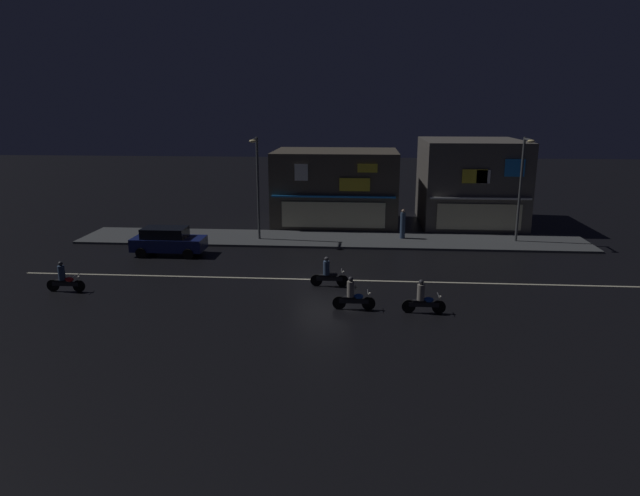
{
  "coord_description": "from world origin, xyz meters",
  "views": [
    {
      "loc": [
        2.01,
        -27.61,
        8.78
      ],
      "look_at": [
        -0.26,
        2.25,
        1.12
      ],
      "focal_mm": 31.45,
      "sensor_mm": 36.0,
      "label": 1
    }
  ],
  "objects_px": {
    "motorcycle_following": "(328,274)",
    "motorcycle_trailing_far": "(353,296)",
    "motorcycle_opposite_lane": "(423,299)",
    "traffic_cone": "(197,246)",
    "pedestrian_on_sidewalk": "(403,225)",
    "streetlamp_mid": "(522,181)",
    "streetlamp_west": "(257,180)",
    "motorcycle_lead": "(64,279)",
    "parked_car_near_kerb": "(168,241)"
  },
  "relations": [
    {
      "from": "streetlamp_west",
      "to": "traffic_cone",
      "type": "height_order",
      "value": "streetlamp_west"
    },
    {
      "from": "streetlamp_mid",
      "to": "motorcycle_following",
      "type": "xyz_separation_m",
      "value": [
        -11.7,
        -9.75,
        -3.49
      ]
    },
    {
      "from": "parked_car_near_kerb",
      "to": "motorcycle_trailing_far",
      "type": "relative_size",
      "value": 2.26
    },
    {
      "from": "streetlamp_mid",
      "to": "motorcycle_lead",
      "type": "height_order",
      "value": "streetlamp_mid"
    },
    {
      "from": "motorcycle_following",
      "to": "parked_car_near_kerb",
      "type": "bearing_deg",
      "value": -20.37
    },
    {
      "from": "motorcycle_trailing_far",
      "to": "motorcycle_lead",
      "type": "bearing_deg",
      "value": -4.5
    },
    {
      "from": "streetlamp_mid",
      "to": "motorcycle_trailing_far",
      "type": "xyz_separation_m",
      "value": [
        -10.43,
        -12.94,
        -3.49
      ]
    },
    {
      "from": "streetlamp_west",
      "to": "parked_car_near_kerb",
      "type": "distance_m",
      "value": 6.91
    },
    {
      "from": "streetlamp_mid",
      "to": "traffic_cone",
      "type": "height_order",
      "value": "streetlamp_mid"
    },
    {
      "from": "motorcycle_lead",
      "to": "motorcycle_following",
      "type": "distance_m",
      "value": 12.8
    },
    {
      "from": "motorcycle_following",
      "to": "pedestrian_on_sidewalk",
      "type": "bearing_deg",
      "value": -105.26
    },
    {
      "from": "parked_car_near_kerb",
      "to": "traffic_cone",
      "type": "xyz_separation_m",
      "value": [
        1.38,
        1.25,
        -0.59
      ]
    },
    {
      "from": "motorcycle_lead",
      "to": "motorcycle_opposite_lane",
      "type": "xyz_separation_m",
      "value": [
        16.97,
        -1.61,
        0.0
      ]
    },
    {
      "from": "parked_car_near_kerb",
      "to": "motorcycle_lead",
      "type": "xyz_separation_m",
      "value": [
        -2.66,
        -7.15,
        -0.24
      ]
    },
    {
      "from": "streetlamp_west",
      "to": "motorcycle_lead",
      "type": "bearing_deg",
      "value": -124.53
    },
    {
      "from": "motorcycle_lead",
      "to": "motorcycle_opposite_lane",
      "type": "bearing_deg",
      "value": -179.27
    },
    {
      "from": "streetlamp_west",
      "to": "motorcycle_lead",
      "type": "distance_m",
      "value": 13.67
    },
    {
      "from": "streetlamp_mid",
      "to": "motorcycle_opposite_lane",
      "type": "height_order",
      "value": "streetlamp_mid"
    },
    {
      "from": "motorcycle_opposite_lane",
      "to": "motorcycle_following",
      "type": "bearing_deg",
      "value": -35.74
    },
    {
      "from": "motorcycle_following",
      "to": "motorcycle_trailing_far",
      "type": "height_order",
      "value": "same"
    },
    {
      "from": "motorcycle_trailing_far",
      "to": "traffic_cone",
      "type": "height_order",
      "value": "motorcycle_trailing_far"
    },
    {
      "from": "motorcycle_following",
      "to": "motorcycle_trailing_far",
      "type": "bearing_deg",
      "value": 119.52
    },
    {
      "from": "traffic_cone",
      "to": "motorcycle_trailing_far",
      "type": "bearing_deg",
      "value": -44.68
    },
    {
      "from": "streetlamp_west",
      "to": "streetlamp_mid",
      "type": "relative_size",
      "value": 1.0
    },
    {
      "from": "motorcycle_opposite_lane",
      "to": "motorcycle_trailing_far",
      "type": "xyz_separation_m",
      "value": [
        -3.03,
        0.21,
        0.0
      ]
    },
    {
      "from": "streetlamp_west",
      "to": "pedestrian_on_sidewalk",
      "type": "relative_size",
      "value": 3.41
    },
    {
      "from": "parked_car_near_kerb",
      "to": "traffic_cone",
      "type": "distance_m",
      "value": 1.95
    },
    {
      "from": "streetlamp_mid",
      "to": "motorcycle_following",
      "type": "distance_m",
      "value": 15.63
    },
    {
      "from": "pedestrian_on_sidewalk",
      "to": "parked_car_near_kerb",
      "type": "distance_m",
      "value": 15.13
    },
    {
      "from": "parked_car_near_kerb",
      "to": "motorcycle_lead",
      "type": "distance_m",
      "value": 7.63
    },
    {
      "from": "motorcycle_lead",
      "to": "motorcycle_trailing_far",
      "type": "bearing_deg",
      "value": -179.58
    },
    {
      "from": "streetlamp_mid",
      "to": "motorcycle_following",
      "type": "relative_size",
      "value": 3.53
    },
    {
      "from": "parked_car_near_kerb",
      "to": "motorcycle_following",
      "type": "distance_m",
      "value": 11.35
    },
    {
      "from": "streetlamp_west",
      "to": "streetlamp_mid",
      "type": "height_order",
      "value": "streetlamp_mid"
    },
    {
      "from": "streetlamp_west",
      "to": "pedestrian_on_sidewalk",
      "type": "height_order",
      "value": "streetlamp_west"
    },
    {
      "from": "motorcycle_opposite_lane",
      "to": "motorcycle_trailing_far",
      "type": "height_order",
      "value": "same"
    },
    {
      "from": "motorcycle_opposite_lane",
      "to": "traffic_cone",
      "type": "distance_m",
      "value": 16.36
    },
    {
      "from": "traffic_cone",
      "to": "motorcycle_following",
      "type": "bearing_deg",
      "value": -37.41
    },
    {
      "from": "motorcycle_opposite_lane",
      "to": "motorcycle_trailing_far",
      "type": "relative_size",
      "value": 1.0
    },
    {
      "from": "streetlamp_mid",
      "to": "parked_car_near_kerb",
      "type": "relative_size",
      "value": 1.56
    },
    {
      "from": "traffic_cone",
      "to": "motorcycle_opposite_lane",
      "type": "bearing_deg",
      "value": -37.72
    },
    {
      "from": "pedestrian_on_sidewalk",
      "to": "parked_car_near_kerb",
      "type": "height_order",
      "value": "pedestrian_on_sidewalk"
    },
    {
      "from": "streetlamp_west",
      "to": "streetlamp_mid",
      "type": "bearing_deg",
      "value": 2.21
    },
    {
      "from": "pedestrian_on_sidewalk",
      "to": "traffic_cone",
      "type": "height_order",
      "value": "pedestrian_on_sidewalk"
    },
    {
      "from": "streetlamp_west",
      "to": "parked_car_near_kerb",
      "type": "xyz_separation_m",
      "value": [
        -4.83,
        -3.74,
        -3.24
      ]
    },
    {
      "from": "parked_car_near_kerb",
      "to": "motorcycle_trailing_far",
      "type": "distance_m",
      "value": 14.15
    },
    {
      "from": "streetlamp_west",
      "to": "pedestrian_on_sidewalk",
      "type": "xyz_separation_m",
      "value": [
        9.51,
        1.09,
        -3.05
      ]
    },
    {
      "from": "streetlamp_mid",
      "to": "motorcycle_lead",
      "type": "xyz_separation_m",
      "value": [
        -24.37,
        -11.54,
        -3.49
      ]
    },
    {
      "from": "motorcycle_opposite_lane",
      "to": "pedestrian_on_sidewalk",
      "type": "bearing_deg",
      "value": -87.52
    },
    {
      "from": "motorcycle_trailing_far",
      "to": "motorcycle_following",
      "type": "bearing_deg",
      "value": -67.05
    }
  ]
}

